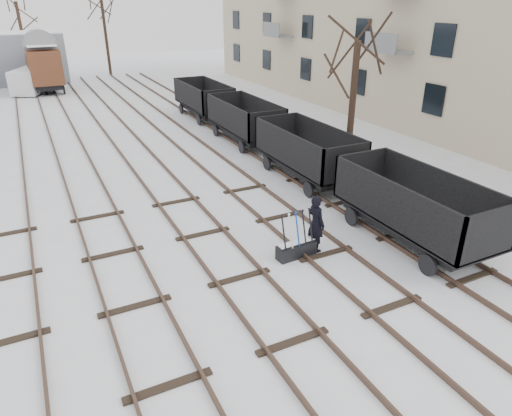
% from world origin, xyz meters
% --- Properties ---
extents(ground, '(120.00, 120.00, 0.00)m').
position_xyz_m(ground, '(0.00, 0.00, 0.00)').
color(ground, white).
rests_on(ground, ground).
extents(tracks, '(13.90, 52.00, 0.16)m').
position_xyz_m(tracks, '(-0.00, 13.67, 0.07)').
color(tracks, black).
rests_on(tracks, ground).
extents(shed_right, '(7.00, 6.00, 4.50)m').
position_xyz_m(shed_right, '(-4.00, 40.00, 2.25)').
color(shed_right, gray).
rests_on(shed_right, ground).
extents(ground_frame, '(1.33, 0.52, 1.49)m').
position_xyz_m(ground_frame, '(2.11, 0.35, 0.28)').
color(ground_frame, black).
rests_on(ground_frame, ground).
extents(worker, '(0.55, 0.74, 1.87)m').
position_xyz_m(worker, '(2.86, 0.45, 0.94)').
color(worker, black).
rests_on(worker, ground).
extents(freight_wagon_a, '(2.25, 5.61, 2.29)m').
position_xyz_m(freight_wagon_a, '(6.00, -0.45, 0.88)').
color(freight_wagon_a, black).
rests_on(freight_wagon_a, ground).
extents(freight_wagon_b, '(2.25, 5.61, 2.29)m').
position_xyz_m(freight_wagon_b, '(6.00, 5.95, 0.88)').
color(freight_wagon_b, black).
rests_on(freight_wagon_b, ground).
extents(freight_wagon_c, '(2.25, 5.61, 2.29)m').
position_xyz_m(freight_wagon_c, '(6.00, 12.35, 0.88)').
color(freight_wagon_c, black).
rests_on(freight_wagon_c, ground).
extents(freight_wagon_d, '(2.25, 5.61, 2.29)m').
position_xyz_m(freight_wagon_d, '(6.00, 18.75, 0.88)').
color(freight_wagon_d, black).
rests_on(freight_wagon_d, ground).
extents(box_van_wagon, '(2.77, 5.13, 3.89)m').
position_xyz_m(box_van_wagon, '(-2.71, 33.30, 2.27)').
color(box_van_wagon, black).
rests_on(box_van_wagon, ground).
extents(panel_van, '(3.55, 4.95, 2.00)m').
position_xyz_m(panel_van, '(-3.91, 33.41, 1.04)').
color(panel_van, silver).
rests_on(panel_van, ground).
extents(tree_near, '(0.30, 0.30, 5.73)m').
position_xyz_m(tree_near, '(8.41, 6.17, 2.87)').
color(tree_near, black).
rests_on(tree_near, ground).
extents(tree_far_left, '(0.30, 0.30, 7.05)m').
position_xyz_m(tree_far_left, '(-3.75, 42.00, 3.52)').
color(tree_far_left, black).
rests_on(tree_far_left, ground).
extents(tree_far_right, '(0.30, 0.30, 7.36)m').
position_xyz_m(tree_far_right, '(3.86, 40.78, 3.68)').
color(tree_far_right, black).
rests_on(tree_far_right, ground).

